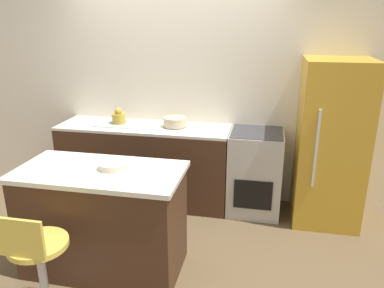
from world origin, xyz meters
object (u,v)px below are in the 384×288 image
object	(u,v)px
oven_range	(255,172)
refrigerator	(331,144)
stool_chair	(39,266)
mixing_bowl	(175,122)
kettle	(119,117)

from	to	relation	value
oven_range	refrigerator	distance (m)	0.87
stool_chair	mixing_bowl	xyz separation A→B (m)	(0.49, 2.04, 0.54)
stool_chair	mixing_bowl	distance (m)	2.16
oven_range	kettle	world-z (taller)	kettle
oven_range	stool_chair	size ratio (longest dim) A/B	1.04
stool_chair	kettle	distance (m)	2.12
refrigerator	kettle	distance (m)	2.39
kettle	stool_chair	bearing A→B (deg)	-84.74
refrigerator	stool_chair	bearing A→B (deg)	-138.27
refrigerator	mixing_bowl	bearing A→B (deg)	177.39
kettle	mixing_bowl	world-z (taller)	kettle
kettle	mixing_bowl	distance (m)	0.68
stool_chair	refrigerator	bearing A→B (deg)	41.73
stool_chair	mixing_bowl	size ratio (longest dim) A/B	3.46
oven_range	kettle	bearing A→B (deg)	178.57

